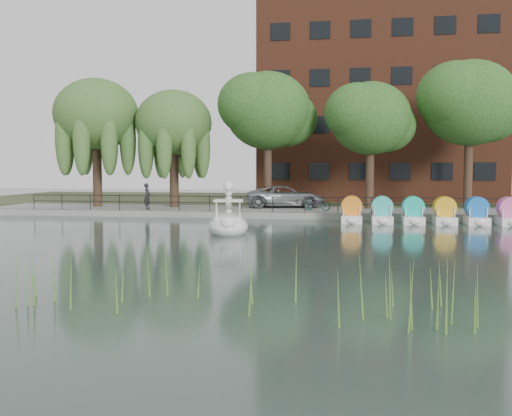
% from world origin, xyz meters
% --- Properties ---
extents(ground_plane, '(120.00, 120.00, 0.00)m').
position_xyz_m(ground_plane, '(0.00, 0.00, 0.00)').
color(ground_plane, '#3B4F48').
extents(promenade, '(40.00, 6.00, 0.40)m').
position_xyz_m(promenade, '(0.00, 16.00, 0.20)').
color(promenade, gray).
rests_on(promenade, ground_plane).
extents(kerb, '(40.00, 0.25, 0.40)m').
position_xyz_m(kerb, '(0.00, 13.05, 0.20)').
color(kerb, gray).
rests_on(kerb, ground_plane).
extents(land_strip, '(60.00, 22.00, 0.36)m').
position_xyz_m(land_strip, '(0.00, 30.00, 0.18)').
color(land_strip, '#47512D').
rests_on(land_strip, ground_plane).
extents(railing, '(32.00, 0.05, 1.00)m').
position_xyz_m(railing, '(0.00, 13.25, 1.15)').
color(railing, black).
rests_on(railing, promenade).
extents(apartment_building, '(20.00, 10.07, 18.00)m').
position_xyz_m(apartment_building, '(7.00, 29.97, 9.36)').
color(apartment_building, '#4C1E16').
rests_on(apartment_building, land_strip).
extents(willow_left, '(5.88, 5.88, 9.01)m').
position_xyz_m(willow_left, '(-13.00, 16.50, 6.87)').
color(willow_left, '#473323').
rests_on(willow_left, promenade).
extents(willow_mid, '(5.32, 5.32, 8.15)m').
position_xyz_m(willow_mid, '(-7.50, 17.00, 6.25)').
color(willow_mid, '#473323').
rests_on(willow_mid, promenade).
extents(broadleaf_center, '(6.00, 6.00, 9.25)m').
position_xyz_m(broadleaf_center, '(-1.00, 18.00, 7.06)').
color(broadleaf_center, '#473323').
rests_on(broadleaf_center, promenade).
extents(broadleaf_right, '(5.40, 5.40, 8.32)m').
position_xyz_m(broadleaf_right, '(6.00, 17.50, 6.39)').
color(broadleaf_right, '#473323').
rests_on(broadleaf_right, promenade).
extents(broadleaf_far, '(6.30, 6.30, 9.71)m').
position_xyz_m(broadleaf_far, '(12.50, 18.50, 7.40)').
color(broadleaf_far, '#473323').
rests_on(broadleaf_far, promenade).
extents(minivan, '(4.11, 6.70, 1.74)m').
position_xyz_m(minivan, '(0.27, 17.67, 1.27)').
color(minivan, gray).
rests_on(minivan, promenade).
extents(bicycle, '(1.03, 1.82, 1.00)m').
position_xyz_m(bicycle, '(2.65, 15.07, 0.90)').
color(bicycle, gray).
rests_on(bicycle, promenade).
extents(pedestrian, '(0.59, 0.78, 1.98)m').
position_xyz_m(pedestrian, '(-8.49, 14.29, 1.39)').
color(pedestrian, black).
rests_on(pedestrian, promenade).
extents(swan_boat, '(2.42, 3.28, 2.52)m').
position_xyz_m(swan_boat, '(-1.02, 5.03, 0.55)').
color(swan_boat, white).
rests_on(swan_boat, ground_plane).
extents(pedal_boat_row, '(11.35, 1.70, 1.40)m').
position_xyz_m(pedal_boat_row, '(9.92, 11.31, 0.61)').
color(pedal_boat_row, white).
rests_on(pedal_boat_row, ground_plane).
extents(reed_bank, '(24.00, 2.40, 1.20)m').
position_xyz_m(reed_bank, '(2.00, -9.50, 0.60)').
color(reed_bank, '#669938').
rests_on(reed_bank, ground_plane).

